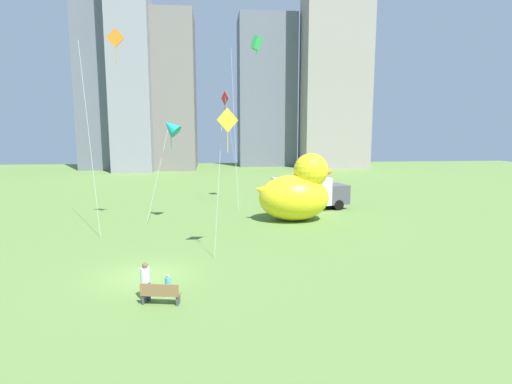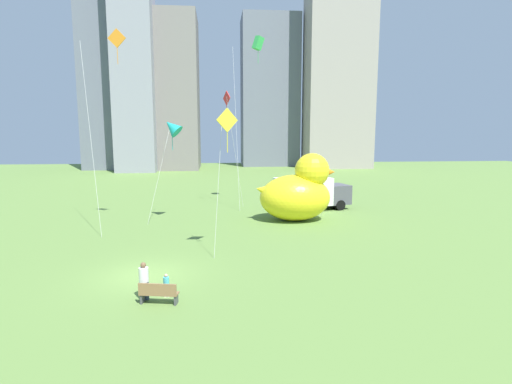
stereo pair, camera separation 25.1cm
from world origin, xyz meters
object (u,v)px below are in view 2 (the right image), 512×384
at_px(person_adult, 144,279).
at_px(giant_inflatable_duck, 298,192).
at_px(kite_green, 258,44).
at_px(park_bench, 158,293).
at_px(person_child, 166,284).
at_px(kite_yellow, 227,125).
at_px(kite_orange, 114,48).
at_px(kite_red, 227,103).
at_px(kite_teal, 172,127).
at_px(box_truck, 311,193).

bearing_deg(person_adult, giant_inflatable_duck, 57.51).
bearing_deg(kite_green, park_bench, -105.93).
bearing_deg(person_child, kite_yellow, 63.37).
distance_m(giant_inflatable_duck, kite_green, 13.90).
bearing_deg(kite_orange, person_child, -70.30).
height_order(kite_orange, kite_red, kite_orange).
bearing_deg(kite_red, kite_teal, -124.25).
xyz_separation_m(park_bench, person_child, (0.23, 0.72, 0.08)).
bearing_deg(kite_yellow, kite_teal, 113.21).
relative_size(kite_yellow, kite_orange, 0.59).
distance_m(box_truck, kite_teal, 13.35).
distance_m(person_adult, kite_teal, 15.76).
bearing_deg(kite_teal, box_truck, 19.71).
relative_size(kite_orange, kite_red, 1.32).
height_order(person_adult, kite_orange, kite_orange).
bearing_deg(person_adult, kite_red, 79.05).
xyz_separation_m(box_truck, kite_green, (-4.44, 2.23, 12.88)).
relative_size(person_child, kite_orange, 0.07).
distance_m(person_child, kite_green, 25.42).
xyz_separation_m(person_adult, giant_inflatable_duck, (9.19, 14.43, 1.33)).
height_order(kite_yellow, kite_teal, kite_yellow).
bearing_deg(kite_yellow, kite_green, 78.29).
bearing_deg(box_truck, kite_green, 153.30).
xyz_separation_m(person_child, kite_teal, (-1.09, 14.24, 6.59)).
xyz_separation_m(person_child, kite_yellow, (2.70, 5.39, 6.63)).
bearing_deg(kite_green, person_adult, -107.90).
height_order(giant_inflatable_duck, kite_yellow, kite_yellow).
bearing_deg(kite_green, kite_orange, -143.92).
bearing_deg(person_child, park_bench, -107.35).
xyz_separation_m(park_bench, person_adult, (-0.64, 0.50, 0.41)).
height_order(park_bench, kite_teal, kite_teal).
distance_m(giant_inflatable_duck, box_truck, 4.61).
xyz_separation_m(giant_inflatable_duck, kite_green, (-2.48, 6.33, 12.13)).
xyz_separation_m(park_bench, kite_orange, (-4.40, 13.64, 11.91)).
height_order(park_bench, kite_yellow, kite_yellow).
xyz_separation_m(person_adult, kite_yellow, (3.57, 5.61, 6.30)).
xyz_separation_m(giant_inflatable_duck, kite_yellow, (-5.62, -8.82, 4.97)).
xyz_separation_m(kite_teal, kite_red, (4.22, 6.20, 2.19)).
xyz_separation_m(kite_yellow, kite_green, (3.14, 15.15, 7.16)).
relative_size(person_child, kite_teal, 0.13).
relative_size(box_truck, kite_teal, 0.88).
bearing_deg(park_bench, kite_yellow, 64.40).
bearing_deg(kite_teal, kite_yellow, -66.79).
xyz_separation_m(person_adult, kite_red, (3.99, 20.66, 8.46)).
bearing_deg(kite_red, kite_orange, -135.88).
xyz_separation_m(person_adult, box_truck, (11.15, 18.53, 0.58)).
xyz_separation_m(park_bench, kite_teal, (-0.86, 14.96, 6.68)).
height_order(box_truck, kite_green, kite_green).
relative_size(giant_inflatable_duck, kite_red, 0.60).
distance_m(kite_yellow, kite_red, 15.20).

